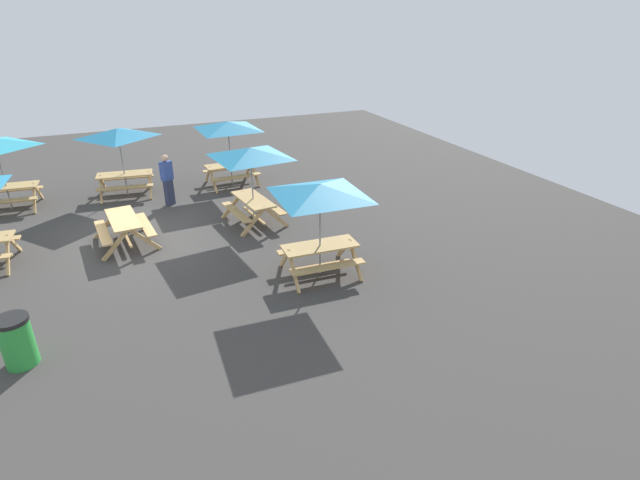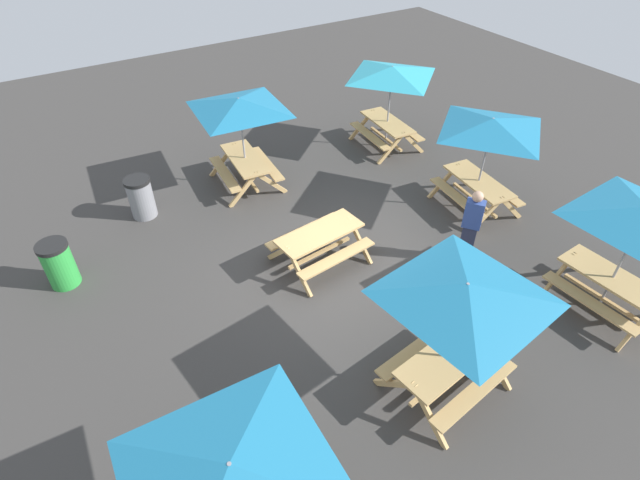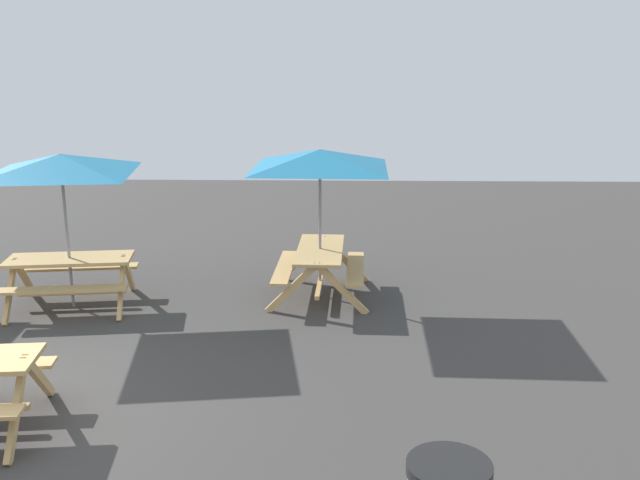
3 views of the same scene
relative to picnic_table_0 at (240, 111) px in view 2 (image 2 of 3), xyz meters
The scene contains 10 objects.
ground_plane 4.30m from the picnic_table_0, behind, with size 29.28×29.28×0.00m, color #3D3A38.
picnic_table_0 is the anchor object (origin of this frame).
picnic_table_1 8.54m from the picnic_table_0, 155.14° to the left, with size 2.83×2.83×2.34m.
picnic_table_2 4.24m from the picnic_table_0, 93.13° to the right, with size 2.15×2.15×2.34m.
picnic_table_4 5.61m from the picnic_table_0, 132.20° to the right, with size 2.21×2.21×2.34m.
picnic_table_5 3.78m from the picnic_table_0, behind, with size 1.70×1.94×0.81m.
picnic_table_6 7.15m from the picnic_table_0, behind, with size 2.80×2.80×2.34m.
trash_bin_gray 3.02m from the picnic_table_0, 89.45° to the left, with size 0.59×0.59×0.98m.
trash_bin_green 5.06m from the picnic_table_0, 107.10° to the left, with size 0.59×0.59×0.98m.
person_standing 5.77m from the picnic_table_0, 152.20° to the right, with size 0.42×0.39×1.67m.
Camera 2 is at (-6.38, 4.29, 6.92)m, focal length 28.00 mm.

